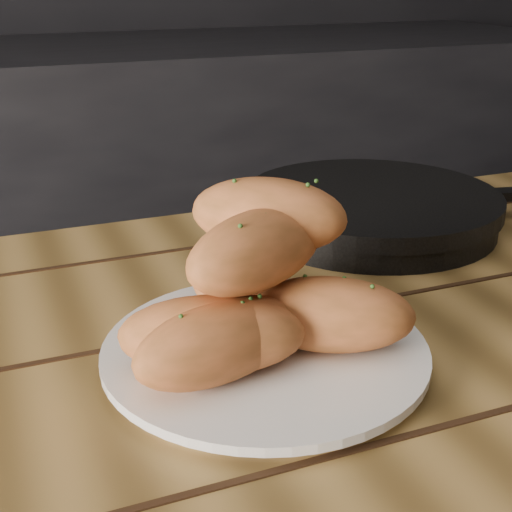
% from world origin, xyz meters
% --- Properties ---
extents(table, '(1.56, 0.85, 0.75)m').
position_xyz_m(table, '(0.29, 0.59, 0.65)').
color(table, olive).
rests_on(table, ground).
extents(plate, '(0.27, 0.27, 0.02)m').
position_xyz_m(plate, '(0.23, 0.61, 0.76)').
color(plate, white).
rests_on(plate, table).
extents(bread_rolls, '(0.25, 0.21, 0.13)m').
position_xyz_m(bread_rolls, '(0.22, 0.61, 0.82)').
color(bread_rolls, '#C96938').
rests_on(bread_rolls, plate).
extents(skillet, '(0.45, 0.32, 0.05)m').
position_xyz_m(skillet, '(0.49, 0.88, 0.77)').
color(skillet, black).
rests_on(skillet, table).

